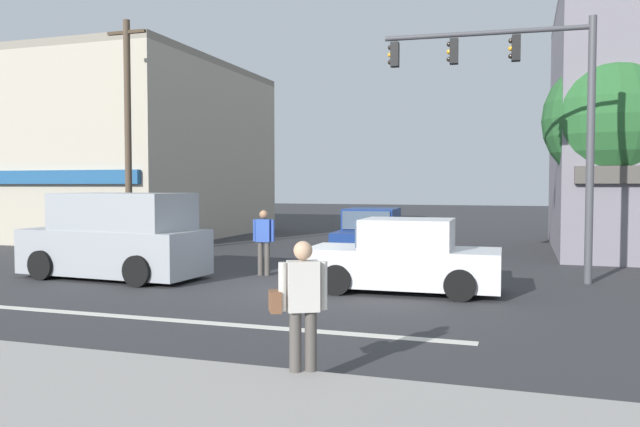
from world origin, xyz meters
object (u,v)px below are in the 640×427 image
street_tree (611,120)px  sedan_parked_curbside (371,236)px  sedan_crossing_leftbound (404,259)px  pedestrian_foreground_with_bag (301,303)px  pedestrian_mid_crossing (264,238)px  traffic_light_mast (532,101)px  utility_pole_near_left (128,134)px  van_waiting_far (117,238)px

street_tree → sedan_parked_curbside: 7.98m
sedan_crossing_leftbound → pedestrian_foreground_with_bag: pedestrian_foreground_with_bag is taller
pedestrian_foreground_with_bag → pedestrian_mid_crossing: 8.82m
traffic_light_mast → sedan_crossing_leftbound: 5.00m
pedestrian_foreground_with_bag → pedestrian_mid_crossing: same height
street_tree → sedan_parked_curbside: size_ratio=1.49×
utility_pole_near_left → traffic_light_mast: utility_pole_near_left is taller
pedestrian_foreground_with_bag → street_tree: bearing=70.7°
sedan_crossing_leftbound → pedestrian_mid_crossing: pedestrian_mid_crossing is taller
street_tree → utility_pole_near_left: (-14.79, -3.06, -0.28)m
street_tree → traffic_light_mast: 5.42m
street_tree → traffic_light_mast: street_tree is taller
street_tree → utility_pole_near_left: utility_pole_near_left is taller
street_tree → traffic_light_mast: size_ratio=1.01×
sedan_parked_curbside → van_waiting_far: (-5.07, -5.83, 0.29)m
street_tree → sedan_crossing_leftbound: street_tree is taller
traffic_light_mast → sedan_crossing_leftbound: size_ratio=1.50×
van_waiting_far → pedestrian_foreground_with_bag: 9.57m
street_tree → pedestrian_mid_crossing: 11.08m
van_waiting_far → utility_pole_near_left: bearing=122.0°
van_waiting_far → pedestrian_mid_crossing: (3.28, 1.55, -0.06)m
utility_pole_near_left → traffic_light_mast: 12.63m
utility_pole_near_left → traffic_light_mast: bearing=-8.4°
traffic_light_mast → street_tree: bearing=64.9°
utility_pole_near_left → pedestrian_foreground_with_bag: 14.98m
street_tree → van_waiting_far: street_tree is taller
street_tree → pedestrian_mid_crossing: street_tree is taller
van_waiting_far → street_tree: bearing=32.0°
traffic_light_mast → pedestrian_foreground_with_bag: (-2.57, -8.96, -3.35)m
traffic_light_mast → sedan_parked_curbside: size_ratio=1.48×
street_tree → pedestrian_foreground_with_bag: (-4.87, -13.87, -3.31)m
traffic_light_mast → pedestrian_mid_crossing: bearing=-170.8°
pedestrian_foreground_with_bag → traffic_light_mast: bearing=74.0°
traffic_light_mast → pedestrian_mid_crossing: traffic_light_mast is taller
utility_pole_near_left → sedan_crossing_leftbound: bearing=-22.8°
street_tree → pedestrian_mid_crossing: size_ratio=3.74×
street_tree → pedestrian_foreground_with_bag: size_ratio=3.74×
utility_pole_near_left → pedestrian_foreground_with_bag: bearing=-47.5°
pedestrian_foreground_with_bag → pedestrian_mid_crossing: (-3.87, 7.92, -0.00)m
traffic_light_mast → sedan_parked_curbside: traffic_light_mast is taller
street_tree → van_waiting_far: bearing=-148.0°
utility_pole_near_left → van_waiting_far: (2.77, -4.44, -2.98)m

